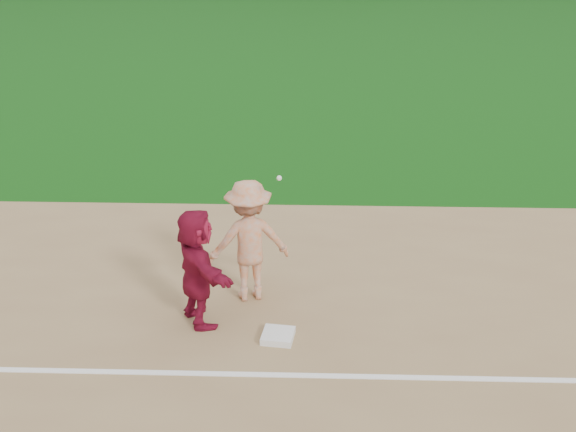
{
  "coord_description": "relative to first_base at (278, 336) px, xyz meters",
  "views": [
    {
      "loc": [
        0.32,
        -8.62,
        5.72
      ],
      "look_at": [
        0.0,
        1.5,
        1.3
      ],
      "focal_mm": 45.0,
      "sensor_mm": 36.0,
      "label": 1
    }
  ],
  "objects": [
    {
      "name": "foul_line",
      "position": [
        0.1,
        -0.86,
        -0.04
      ],
      "size": [
        60.0,
        0.1,
        0.01
      ],
      "primitive_type": "cube",
      "color": "white",
      "rests_on": "infield_dirt"
    },
    {
      "name": "first_base",
      "position": [
        0.0,
        0.0,
        0.0
      ],
      "size": [
        0.49,
        0.49,
        0.1
      ],
      "primitive_type": "cube",
      "rotation": [
        0.0,
        0.0,
        -0.13
      ],
      "color": "white",
      "rests_on": "infield_dirt"
    },
    {
      "name": "ground",
      "position": [
        0.1,
        -0.06,
        -0.07
      ],
      "size": [
        160.0,
        160.0,
        0.0
      ],
      "primitive_type": "plane",
      "color": "#0F470D",
      "rests_on": "ground"
    },
    {
      "name": "first_base_play",
      "position": [
        -0.49,
        1.19,
        0.92
      ],
      "size": [
        1.39,
        1.02,
        2.2
      ],
      "color": "#AFAFB2",
      "rests_on": "infield_dirt"
    },
    {
      "name": "base_runner",
      "position": [
        -1.18,
        0.44,
        0.85
      ],
      "size": [
        1.23,
        1.72,
        1.79
      ],
      "primitive_type": "imported",
      "rotation": [
        0.0,
        0.0,
        2.05
      ],
      "color": "maroon",
      "rests_on": "infield_dirt"
    }
  ]
}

